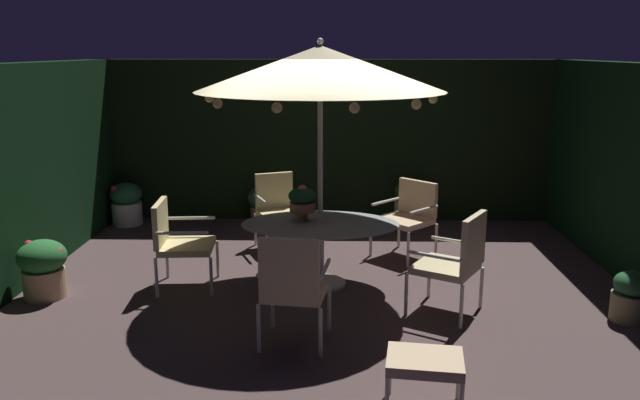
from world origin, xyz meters
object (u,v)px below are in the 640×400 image
object	(u,v)px
potted_plant_front_corner	(43,267)
patio_dining_table	(320,234)
patio_chair_southeast	(409,213)
patio_umbrella	(320,69)
centerpiece_planter	(302,200)
patio_chair_south	(278,205)
patio_chair_east	(457,258)
potted_plant_left_near	(632,296)
patio_chair_northeast	(293,283)
potted_plant_right_far	(126,203)
ottoman_footrest	(425,364)
potted_plant_back_right	(265,204)
patio_chair_north	(177,238)
potted_plant_back_center	(409,202)

from	to	relation	value
potted_plant_front_corner	patio_dining_table	bearing A→B (deg)	8.63
patio_chair_southeast	patio_umbrella	bearing A→B (deg)	-134.83
centerpiece_planter	patio_chair_south	size ratio (longest dim) A/B	0.42
centerpiece_planter	patio_chair_east	distance (m)	1.83
potted_plant_left_near	patio_dining_table	bearing A→B (deg)	163.37
patio_chair_northeast	patio_umbrella	bearing A→B (deg)	82.58
patio_umbrella	potted_plant_right_far	bearing A→B (deg)	140.04
centerpiece_planter	patio_chair_east	size ratio (longest dim) A/B	0.39
ottoman_footrest	potted_plant_back_right	xyz separation A→B (m)	(-1.73, 5.20, -0.06)
potted_plant_front_corner	potted_plant_back_right	distance (m)	3.67
ottoman_footrest	potted_plant_back_right	bearing A→B (deg)	108.42
patio_dining_table	potted_plant_left_near	distance (m)	3.21
potted_plant_right_far	potted_plant_back_right	bearing A→B (deg)	2.87
patio_chair_east	centerpiece_planter	bearing A→B (deg)	150.81
potted_plant_right_far	potted_plant_front_corner	bearing A→B (deg)	-89.07
patio_umbrella	potted_plant_right_far	world-z (taller)	patio_umbrella
patio_chair_north	patio_chair_east	distance (m)	3.02
patio_dining_table	patio_chair_south	distance (m)	1.57
patio_chair_southeast	ottoman_footrest	world-z (taller)	patio_chair_southeast
ottoman_footrest	potted_plant_front_corner	distance (m)	4.33
potted_plant_right_far	ottoman_footrest	bearing A→B (deg)	-53.21
patio_dining_table	ottoman_footrest	distance (m)	2.73
potted_plant_back_center	potted_plant_back_right	world-z (taller)	potted_plant_back_center
centerpiece_planter	patio_chair_east	xyz separation A→B (m)	(1.57, -0.88, -0.38)
patio_chair_northeast	patio_chair_east	distance (m)	1.75
ottoman_footrest	potted_plant_right_far	bearing A→B (deg)	126.79
patio_dining_table	patio_chair_southeast	xyz separation A→B (m)	(1.11, 1.12, -0.04)
patio_chair_southeast	ottoman_footrest	xyz separation A→B (m)	(-0.29, -3.71, -0.19)
patio_chair_east	patio_chair_northeast	bearing A→B (deg)	-154.07
patio_umbrella	patio_chair_north	distance (m)	2.41
patio_chair_southeast	patio_chair_north	bearing A→B (deg)	-155.43
centerpiece_planter	patio_chair_north	bearing A→B (deg)	-172.41
potted_plant_front_corner	potted_plant_right_far	xyz separation A→B (m)	(-0.05, 2.95, -0.00)
ottoman_footrest	potted_plant_right_far	xyz separation A→B (m)	(-3.81, 5.10, -0.04)
centerpiece_planter	potted_plant_front_corner	xyz separation A→B (m)	(-2.74, -0.52, -0.62)
patio_umbrella	patio_chair_east	distance (m)	2.40
potted_plant_front_corner	potted_plant_back_center	distance (m)	5.24
potted_plant_right_far	potted_plant_left_near	distance (m)	6.95
patio_chair_north	patio_chair_southeast	bearing A→B (deg)	24.57
patio_dining_table	patio_chair_south	bearing A→B (deg)	112.54
centerpiece_planter	patio_chair_northeast	distance (m)	1.68
potted_plant_right_far	centerpiece_planter	bearing A→B (deg)	-41.10
patio_chair_north	patio_chair_south	bearing A→B (deg)	58.16
potted_plant_back_center	potted_plant_back_right	size ratio (longest dim) A/B	1.14
centerpiece_planter	potted_plant_back_right	size ratio (longest dim) A/B	0.71
patio_chair_northeast	potted_plant_front_corner	size ratio (longest dim) A/B	1.66
patio_dining_table	patio_chair_east	bearing A→B (deg)	-30.46
patio_chair_north	potted_plant_right_far	distance (m)	2.98
patio_chair_east	ottoman_footrest	world-z (taller)	patio_chair_east
centerpiece_planter	patio_chair_south	xyz separation A→B (m)	(-0.40, 1.38, -0.40)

